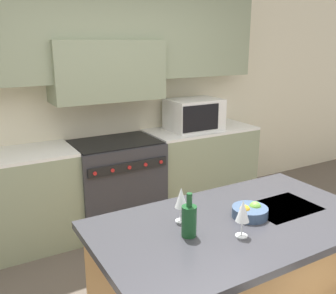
{
  "coord_description": "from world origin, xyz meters",
  "views": [
    {
      "loc": [
        -1.38,
        -1.73,
        1.93
      ],
      "look_at": [
        -0.01,
        0.66,
        1.16
      ],
      "focal_mm": 40.0,
      "sensor_mm": 36.0,
      "label": 1
    }
  ],
  "objects_px": {
    "wine_glass_near": "(243,212)",
    "fruit_bowl": "(250,211)",
    "microwave": "(194,114)",
    "wine_glass_far": "(181,199)",
    "range_stove": "(116,184)",
    "wine_bottle": "(189,220)"
  },
  "relations": [
    {
      "from": "microwave",
      "to": "wine_glass_far",
      "type": "xyz_separation_m",
      "value": [
        -1.3,
        -1.82,
        -0.07
      ]
    },
    {
      "from": "microwave",
      "to": "wine_glass_far",
      "type": "height_order",
      "value": "microwave"
    },
    {
      "from": "wine_bottle",
      "to": "wine_glass_far",
      "type": "relative_size",
      "value": 1.18
    },
    {
      "from": "wine_bottle",
      "to": "wine_glass_near",
      "type": "xyz_separation_m",
      "value": [
        0.25,
        -0.15,
        0.05
      ]
    },
    {
      "from": "wine_bottle",
      "to": "fruit_bowl",
      "type": "height_order",
      "value": "wine_bottle"
    },
    {
      "from": "microwave",
      "to": "wine_bottle",
      "type": "xyz_separation_m",
      "value": [
        -1.35,
        -1.99,
        -0.12
      ]
    },
    {
      "from": "wine_glass_far",
      "to": "microwave",
      "type": "bearing_deg",
      "value": 54.46
    },
    {
      "from": "microwave",
      "to": "wine_glass_near",
      "type": "relative_size",
      "value": 2.81
    },
    {
      "from": "wine_glass_near",
      "to": "fruit_bowl",
      "type": "distance_m",
      "value": 0.28
    },
    {
      "from": "range_stove",
      "to": "wine_glass_near",
      "type": "distance_m",
      "value": 2.2
    },
    {
      "from": "wine_glass_far",
      "to": "wine_bottle",
      "type": "bearing_deg",
      "value": -107.37
    },
    {
      "from": "wine_bottle",
      "to": "wine_glass_far",
      "type": "height_order",
      "value": "wine_bottle"
    },
    {
      "from": "range_stove",
      "to": "wine_glass_far",
      "type": "height_order",
      "value": "wine_glass_far"
    },
    {
      "from": "range_stove",
      "to": "microwave",
      "type": "bearing_deg",
      "value": 1.08
    },
    {
      "from": "wine_glass_near",
      "to": "fruit_bowl",
      "type": "bearing_deg",
      "value": 38.13
    },
    {
      "from": "range_stove",
      "to": "wine_bottle",
      "type": "height_order",
      "value": "wine_bottle"
    },
    {
      "from": "fruit_bowl",
      "to": "wine_glass_far",
      "type": "bearing_deg",
      "value": 158.33
    },
    {
      "from": "wine_glass_near",
      "to": "wine_glass_far",
      "type": "distance_m",
      "value": 0.37
    },
    {
      "from": "range_stove",
      "to": "wine_glass_far",
      "type": "xyz_separation_m",
      "value": [
        -0.31,
        -1.8,
        0.58
      ]
    },
    {
      "from": "microwave",
      "to": "wine_glass_far",
      "type": "distance_m",
      "value": 2.24
    },
    {
      "from": "wine_glass_near",
      "to": "wine_glass_far",
      "type": "height_order",
      "value": "same"
    },
    {
      "from": "range_stove",
      "to": "fruit_bowl",
      "type": "height_order",
      "value": "fruit_bowl"
    }
  ]
}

